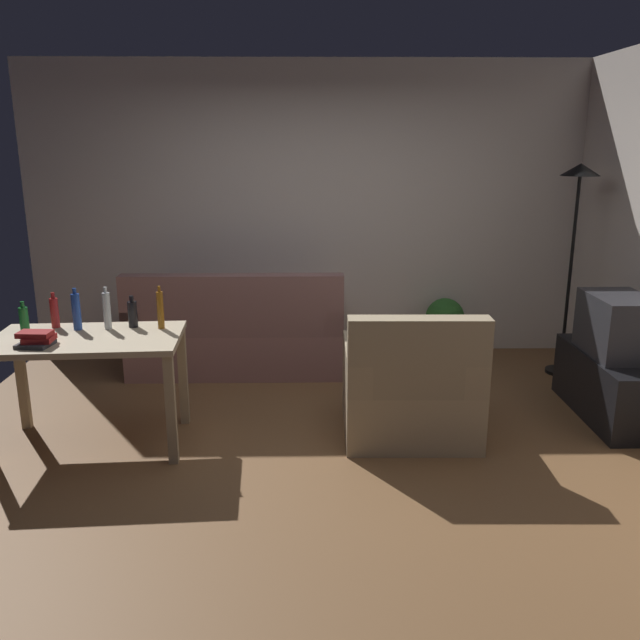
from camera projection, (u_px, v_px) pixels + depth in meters
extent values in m
cube|color=brown|center=(306.00, 449.00, 4.42)|extent=(5.20, 4.40, 0.02)
cube|color=silver|center=(306.00, 211.00, 6.18)|extent=(5.20, 0.10, 2.70)
cube|color=#996B66|center=(238.00, 346.00, 5.94)|extent=(1.85, 0.84, 0.40)
cube|color=#8C625D|center=(232.00, 305.00, 5.49)|extent=(1.85, 0.16, 0.52)
cube|color=#926661|center=(332.00, 312.00, 5.88)|extent=(0.16, 0.84, 0.22)
cube|color=#926661|center=(142.00, 313.00, 5.85)|extent=(0.16, 0.84, 0.22)
cube|color=black|center=(611.00, 385.00, 4.87)|extent=(0.44, 1.10, 0.48)
cube|color=#2D2D33|center=(618.00, 326.00, 4.75)|extent=(0.40, 0.60, 0.44)
cylinder|color=black|center=(560.00, 371.00, 5.84)|extent=(0.26, 0.26, 0.03)
cylinder|color=black|center=(570.00, 276.00, 5.62)|extent=(0.03, 0.03, 1.68)
cone|color=black|center=(581.00, 170.00, 5.38)|extent=(0.32, 0.32, 0.10)
cube|color=#C6B28E|center=(87.00, 339.00, 4.27)|extent=(1.24, 0.77, 0.04)
cube|color=tan|center=(171.00, 410.00, 4.12)|extent=(0.06, 0.06, 0.72)
cube|color=tan|center=(22.00, 380.00, 4.63)|extent=(0.06, 0.06, 0.72)
cube|color=tan|center=(183.00, 376.00, 4.71)|extent=(0.06, 0.06, 0.72)
cylinder|color=brown|center=(443.00, 346.00, 6.24)|extent=(0.24, 0.24, 0.22)
sphere|color=#2D6B28|center=(445.00, 317.00, 6.17)|extent=(0.36, 0.36, 0.36)
cube|color=tan|center=(409.00, 404.00, 4.62)|extent=(0.92, 0.86, 0.40)
cube|color=tan|center=(418.00, 357.00, 4.17)|extent=(0.90, 0.18, 0.52)
cube|color=tan|center=(464.00, 362.00, 4.54)|extent=(0.18, 0.84, 0.22)
cube|color=tan|center=(357.00, 362.00, 4.54)|extent=(0.18, 0.84, 0.22)
cylinder|color=#1E722D|center=(24.00, 319.00, 4.36)|extent=(0.06, 0.06, 0.16)
cylinder|color=#1E722D|center=(22.00, 305.00, 4.34)|extent=(0.03, 0.03, 0.04)
cylinder|color=#AD2323|center=(55.00, 313.00, 4.45)|extent=(0.06, 0.06, 0.20)
cylinder|color=#AD2323|center=(53.00, 295.00, 4.42)|extent=(0.02, 0.02, 0.04)
cylinder|color=#2347A3|center=(76.00, 312.00, 4.39)|extent=(0.06, 0.06, 0.25)
cylinder|color=#2347A3|center=(74.00, 291.00, 4.36)|extent=(0.03, 0.03, 0.04)
cylinder|color=silver|center=(107.00, 311.00, 4.41)|extent=(0.05, 0.05, 0.25)
cylinder|color=silver|center=(105.00, 290.00, 4.37)|extent=(0.02, 0.02, 0.04)
cylinder|color=black|center=(133.00, 314.00, 4.47)|extent=(0.06, 0.06, 0.18)
cylinder|color=black|center=(131.00, 299.00, 4.44)|extent=(0.03, 0.03, 0.04)
cylinder|color=#9E6019|center=(160.00, 310.00, 4.42)|extent=(0.04, 0.04, 0.25)
cylinder|color=#9E6019|center=(159.00, 289.00, 4.38)|extent=(0.02, 0.02, 0.04)
cube|color=#333338|center=(35.00, 344.00, 4.07)|extent=(0.21, 0.20, 0.02)
cube|color=maroon|center=(39.00, 339.00, 4.08)|extent=(0.18, 0.16, 0.03)
cube|color=maroon|center=(35.00, 334.00, 4.06)|extent=(0.21, 0.13, 0.03)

